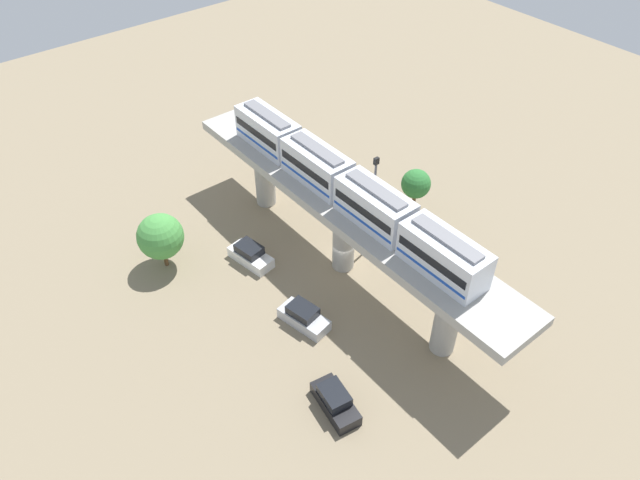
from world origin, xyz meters
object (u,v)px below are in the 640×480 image
(signal_post, at_px, (373,201))
(parked_car_silver, at_px, (304,317))
(parked_car_white, at_px, (250,255))
(train, at_px, (345,185))
(tree_mid_lot, at_px, (416,184))
(tree_near_viaduct, at_px, (160,237))
(parked_car_black, at_px, (335,401))

(signal_post, bearing_deg, parked_car_silver, -162.26)
(parked_car_white, bearing_deg, train, -51.49)
(train, distance_m, tree_mid_lot, 10.81)
(parked_car_silver, bearing_deg, train, 14.04)
(parked_car_white, distance_m, tree_near_viaduct, 7.83)
(train, relative_size, parked_car_silver, 6.14)
(train, xyz_separation_m, signal_post, (3.40, 0.06, -3.30))
(tree_near_viaduct, bearing_deg, train, -38.99)
(tree_mid_lot, bearing_deg, parked_car_black, -149.33)
(parked_car_black, bearing_deg, parked_car_white, 86.43)
(train, height_order, tree_near_viaduct, train)
(parked_car_silver, height_order, parked_car_white, same)
(parked_car_white, height_order, signal_post, signal_post)
(parked_car_white, xyz_separation_m, signal_post, (9.41, -5.35, 4.67))
(parked_car_black, relative_size, tree_near_viaduct, 0.84)
(parked_car_white, bearing_deg, parked_car_silver, -104.41)
(tree_near_viaduct, distance_m, signal_post, 18.32)
(tree_mid_lot, bearing_deg, train, -174.95)
(parked_car_silver, bearing_deg, tree_mid_lot, 2.64)
(train, relative_size, tree_near_viaduct, 5.17)
(parked_car_silver, relative_size, tree_near_viaduct, 0.84)
(parked_car_black, bearing_deg, signal_post, 48.74)
(tree_mid_lot, height_order, signal_post, signal_post)
(parked_car_silver, height_order, tree_mid_lot, tree_mid_lot)
(parked_car_white, bearing_deg, signal_post, -39.10)
(train, height_order, parked_car_silver, train)
(parked_car_silver, xyz_separation_m, tree_near_viaduct, (-5.27, 12.91, 2.57))
(tree_near_viaduct, xyz_separation_m, signal_post, (15.42, -9.67, 2.10))
(parked_car_silver, height_order, signal_post, signal_post)
(parked_car_white, relative_size, tree_mid_lot, 0.85)
(tree_mid_lot, xyz_separation_m, signal_post, (-6.21, -0.78, 1.58))
(parked_car_black, distance_m, signal_post, 17.62)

